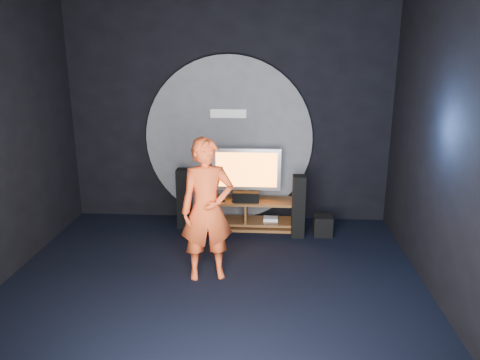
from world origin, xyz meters
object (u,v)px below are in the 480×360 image
tv (246,172)px  tower_speaker_right (298,206)px  tower_speaker_left (184,198)px  media_console (247,215)px  player (207,210)px  subwoofer (323,225)px

tv → tower_speaker_right: size_ratio=1.12×
tv → tower_speaker_left: size_ratio=1.12×
media_console → player: bearing=-103.3°
tv → subwoofer: bearing=-14.6°
tower_speaker_left → player: bearing=-69.9°
subwoofer → tv: bearing=165.4°
media_console → tv: tv is taller
tv → tower_speaker_right: tv is taller
tv → tower_speaker_left: 1.05m
media_console → tower_speaker_left: bearing=-177.5°
media_console → subwoofer: bearing=-11.6°
tv → tower_speaker_left: (-0.96, -0.11, -0.42)m
tower_speaker_left → subwoofer: tower_speaker_left is taller
tower_speaker_left → subwoofer: size_ratio=3.09×
media_console → subwoofer: (1.15, -0.23, -0.04)m
tower_speaker_left → tower_speaker_right: (1.74, -0.26, 0.00)m
tower_speaker_right → subwoofer: tower_speaker_right is taller
media_console → tower_speaker_left: tower_speaker_left is taller
media_console → subwoofer: 1.17m
tower_speaker_left → player: player is taller
subwoofer → player: player is taller
media_console → tv: size_ratio=1.43×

